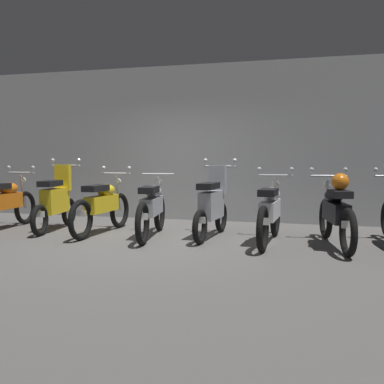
# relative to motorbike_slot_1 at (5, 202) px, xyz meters

# --- Properties ---
(ground_plane) EXTENTS (80.00, 80.00, 0.00)m
(ground_plane) POSITION_rel_motorbike_slot_1_xyz_m (2.86, -0.40, -0.49)
(ground_plane) COLOR #565451
(back_wall) EXTENTS (16.00, 0.30, 3.20)m
(back_wall) POSITION_rel_motorbike_slot_1_xyz_m (2.86, 2.14, 1.11)
(back_wall) COLOR #9EA0A3
(back_wall) RESTS_ON ground
(motorbike_slot_1) EXTENTS (0.59, 1.95, 1.15)m
(motorbike_slot_1) POSITION_rel_motorbike_slot_1_xyz_m (0.00, 0.00, 0.00)
(motorbike_slot_1) COLOR black
(motorbike_slot_1) RESTS_ON ground
(motorbike_slot_2) EXTENTS (0.59, 1.68, 1.29)m
(motorbike_slot_2) POSITION_rel_motorbike_slot_1_xyz_m (0.95, 0.16, 0.04)
(motorbike_slot_2) COLOR black
(motorbike_slot_2) RESTS_ON ground
(motorbike_slot_3) EXTENTS (0.59, 1.95, 1.15)m
(motorbike_slot_3) POSITION_rel_motorbike_slot_1_xyz_m (1.91, 0.06, 0.00)
(motorbike_slot_3) COLOR black
(motorbike_slot_3) RESTS_ON ground
(motorbike_slot_4) EXTENTS (0.56, 1.94, 1.03)m
(motorbike_slot_4) POSITION_rel_motorbike_slot_1_xyz_m (2.86, -0.06, -0.00)
(motorbike_slot_4) COLOR black
(motorbike_slot_4) RESTS_ON ground
(motorbike_slot_5) EXTENTS (0.59, 1.68, 1.29)m
(motorbike_slot_5) POSITION_rel_motorbike_slot_1_xyz_m (3.81, 0.16, 0.04)
(motorbike_slot_5) COLOR black
(motorbike_slot_5) RESTS_ON ground
(motorbike_slot_6) EXTENTS (0.59, 1.95, 1.15)m
(motorbike_slot_6) POSITION_rel_motorbike_slot_1_xyz_m (4.77, -0.09, 0.00)
(motorbike_slot_6) COLOR black
(motorbike_slot_6) RESTS_ON ground
(motorbike_slot_7) EXTENTS (0.59, 1.94, 1.15)m
(motorbike_slot_7) POSITION_rel_motorbike_slot_1_xyz_m (5.71, -0.12, 0.04)
(motorbike_slot_7) COLOR black
(motorbike_slot_7) RESTS_ON ground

